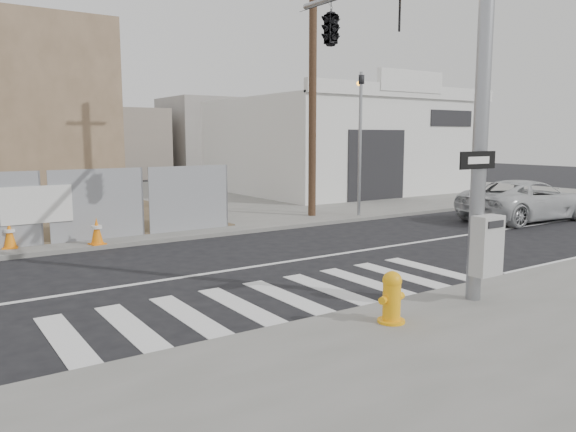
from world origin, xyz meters
TOP-DOWN VIEW (x-y plane):
  - ground at (0.00, 0.00)m, footprint 100.00×100.00m
  - sidewalk_far at (0.00, 14.00)m, footprint 50.00×20.00m
  - signal_pole at (2.49, -2.05)m, footprint 0.96×5.87m
  - far_signal_pole at (8.00, 4.60)m, footprint 0.16×0.20m
  - concrete_wall_right at (-0.50, 14.08)m, footprint 5.50×1.30m
  - auto_shop at (14.00, 12.97)m, footprint 12.00×10.20m
  - utility_pole_right at (6.50, 5.50)m, footprint 1.60×0.28m
  - fire_hydrant at (0.37, -4.91)m, footprint 0.57×0.57m
  - suv at (12.70, 0.83)m, footprint 5.43×2.77m
  - traffic_cone_c at (-3.70, 4.98)m, footprint 0.45×0.45m
  - traffic_cone_d at (-1.67, 4.22)m, footprint 0.44×0.44m

SIDE VIEW (x-z plane):
  - ground at x=0.00m, z-range 0.00..0.00m
  - sidewalk_far at x=0.00m, z-range 0.00..0.12m
  - traffic_cone_c at x=-3.70m, z-range 0.11..0.83m
  - traffic_cone_d at x=-1.67m, z-range 0.11..0.85m
  - fire_hydrant at x=0.37m, z-range 0.11..0.94m
  - suv at x=12.70m, z-range 0.00..1.47m
  - auto_shop at x=14.00m, z-range -0.44..5.51m
  - concrete_wall_right at x=-0.50m, z-range -0.62..7.38m
  - far_signal_pole at x=8.00m, z-range 0.68..6.28m
  - signal_pole at x=2.49m, z-range 1.28..8.28m
  - utility_pole_right at x=6.50m, z-range 0.20..10.20m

